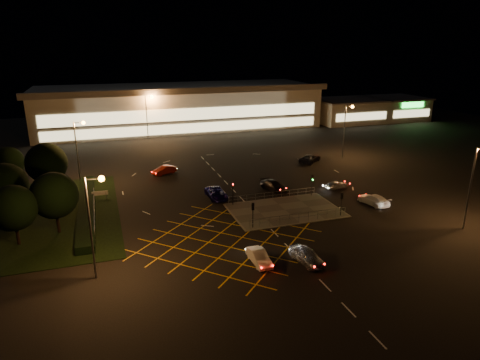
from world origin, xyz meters
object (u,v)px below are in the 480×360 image
object	(u,v)px
signal_sw	(253,210)
car_east_grey	(310,158)
signal_nw	(233,189)
car_near_silver	(307,256)
signal_ne	(312,181)
car_queue_white	(259,257)
car_right_silver	(336,185)
car_left_blue	(216,193)
signal_se	(342,199)
car_far_dkgrey	(274,186)
car_approach_white	(373,200)
car_circ_red	(164,170)

from	to	relation	value
signal_sw	car_east_grey	xyz separation A→B (m)	(20.35, 24.74, -1.63)
signal_nw	car_near_silver	world-z (taller)	signal_nw
signal_ne	car_queue_white	bearing A→B (deg)	-131.46
signal_sw	car_right_silver	xyz separation A→B (m)	(17.12, 9.73, -1.74)
car_left_blue	car_east_grey	world-z (taller)	car_east_grey
car_left_blue	car_right_silver	bearing A→B (deg)	-7.34
signal_ne	car_left_blue	size ratio (longest dim) A/B	0.60
signal_sw	car_east_grey	size ratio (longest dim) A/B	0.59
car_near_silver	car_queue_white	bearing A→B (deg)	153.74
car_queue_white	car_left_blue	xyz separation A→B (m)	(0.97, 19.76, 0.06)
signal_se	signal_ne	size ratio (longest dim) A/B	1.00
signal_ne	car_far_dkgrey	bearing A→B (deg)	134.74
signal_nw	signal_ne	world-z (taller)	same
car_approach_white	signal_ne	bearing A→B (deg)	-51.57
car_near_silver	car_right_silver	size ratio (longest dim) A/B	1.23
signal_ne	car_approach_white	world-z (taller)	signal_ne
signal_ne	car_left_blue	bearing A→B (deg)	165.03
signal_ne	car_east_grey	bearing A→B (deg)	63.51
car_near_silver	car_right_silver	xyz separation A→B (m)	(14.81, 19.33, -0.15)
signal_nw	car_queue_white	bearing A→B (deg)	-98.11
signal_se	car_left_blue	distance (m)	17.72
car_near_silver	car_approach_white	world-z (taller)	car_near_silver
signal_sw	signal_nw	xyz separation A→B (m)	(0.00, 7.99, 0.00)
car_near_silver	car_far_dkgrey	bearing A→B (deg)	66.34
car_left_blue	car_near_silver	bearing A→B (deg)	-81.94
signal_sw	car_far_dkgrey	size ratio (longest dim) A/B	0.65
signal_ne	car_far_dkgrey	distance (m)	6.21
car_right_silver	car_circ_red	size ratio (longest dim) A/B	0.87
signal_nw	car_right_silver	world-z (taller)	signal_nw
signal_sw	car_near_silver	size ratio (longest dim) A/B	0.69
signal_nw	car_approach_white	size ratio (longest dim) A/B	0.64
signal_se	car_far_dkgrey	world-z (taller)	signal_se
signal_se	car_queue_white	world-z (taller)	signal_se
car_near_silver	car_left_blue	world-z (taller)	car_near_silver
signal_nw	car_left_blue	xyz separation A→B (m)	(-1.33, 3.57, -1.64)
car_far_dkgrey	car_circ_red	size ratio (longest dim) A/B	1.13
car_queue_white	car_left_blue	size ratio (longest dim) A/B	0.78
signal_se	car_circ_red	xyz separation A→B (m)	(-18.64, 25.67, -1.66)
signal_nw	car_left_blue	world-z (taller)	signal_nw
signal_se	car_approach_white	xyz separation A→B (m)	(6.51, 2.28, -1.66)
car_queue_white	car_circ_red	world-z (taller)	car_circ_red
car_circ_red	car_right_silver	bearing A→B (deg)	30.35
signal_sw	signal_nw	bearing A→B (deg)	-90.00
car_east_grey	car_circ_red	bearing A→B (deg)	50.07
car_queue_white	car_east_grey	size ratio (longest dim) A/B	0.77
car_near_silver	car_left_blue	xyz separation A→B (m)	(-3.64, 21.14, -0.05)
signal_ne	car_far_dkgrey	size ratio (longest dim) A/B	0.65
car_near_silver	car_circ_red	distance (m)	36.38
car_approach_white	signal_se	bearing A→B (deg)	8.95
signal_nw	car_near_silver	distance (m)	17.80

